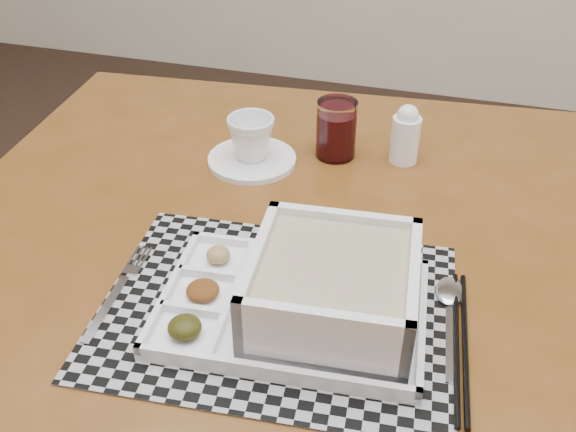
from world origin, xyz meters
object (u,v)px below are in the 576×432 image
object	(u,v)px
serving_tray	(321,294)
creamer_bottle	(405,135)
dining_table	(293,301)
cup	(251,138)
juice_glass	(336,131)

from	to	relation	value
serving_tray	creamer_bottle	size ratio (longest dim) A/B	3.28
dining_table	serving_tray	size ratio (longest dim) A/B	3.48
dining_table	cup	xyz separation A→B (m)	(-0.14, 0.22, 0.13)
cup	creamer_bottle	world-z (taller)	creamer_bottle
serving_tray	cup	bearing A→B (deg)	121.54
serving_tray	juice_glass	xyz separation A→B (m)	(-0.07, 0.39, 0.01)
serving_tray	cup	size ratio (longest dim) A/B	4.27
juice_glass	creamer_bottle	world-z (taller)	creamer_bottle
cup	juice_glass	size ratio (longest dim) A/B	0.79
creamer_bottle	serving_tray	bearing A→B (deg)	-95.89
cup	juice_glass	distance (m)	0.14
serving_tray	cup	distance (m)	0.39
juice_glass	cup	bearing A→B (deg)	-153.75
dining_table	serving_tray	xyz separation A→B (m)	(0.07, -0.11, 0.12)
cup	serving_tray	bearing A→B (deg)	-39.40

